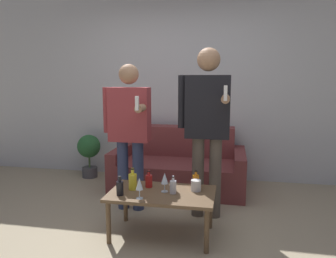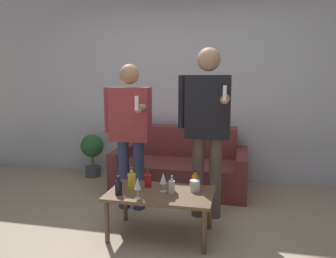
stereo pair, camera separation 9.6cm
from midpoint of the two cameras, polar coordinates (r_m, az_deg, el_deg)
The scene contains 15 objects.
ground_plane at distance 3.19m, azimuth -2.78°, elevation -18.61°, with size 16.00×16.00×0.00m, color tan.
wall_back at distance 4.79m, azimuth 3.52°, elevation 7.46°, with size 8.00×0.06×2.70m.
couch at distance 4.44m, azimuth 2.99°, elevation -6.63°, with size 1.72×0.91×0.80m.
coffee_table at distance 3.11m, azimuth -0.41°, elevation -11.75°, with size 0.97×0.58×0.43m.
bottle_orange at distance 3.03m, azimuth -7.71°, elevation -10.01°, with size 0.07×0.07×0.18m.
bottle_green at distance 3.15m, azimuth -5.46°, elevation -8.96°, with size 0.08×0.08×0.21m.
bottle_dark at distance 3.21m, azimuth -2.64°, elevation -8.91°, with size 0.07×0.07×0.17m.
bottle_yellow at distance 3.04m, azimuth 1.55°, elevation -9.98°, with size 0.06×0.06×0.17m.
bottle_red at distance 3.21m, azimuth 5.59°, elevation -8.96°, with size 0.06×0.06×0.17m.
wine_glass_near at distance 2.91m, azimuth -4.38°, elevation -9.54°, with size 0.06×0.06×0.19m.
wine_glass_far at distance 3.06m, azimuth 0.08°, elevation -8.67°, with size 0.07×0.07×0.18m.
cup_on_table at distance 3.12m, azimuth 5.58°, elevation -9.80°, with size 0.09×0.09×0.10m.
person_standing_left at distance 3.61m, azimuth -5.92°, elevation 0.48°, with size 0.52×0.43×1.62m.
person_standing_right at distance 3.39m, azimuth 7.62°, elevation 1.56°, with size 0.54×0.46×1.77m.
potted_plant at distance 5.00m, azimuth -12.52°, elevation -3.57°, with size 0.34×0.34×0.64m.
Camera 2 is at (0.81, -2.71, 1.48)m, focal length 35.00 mm.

